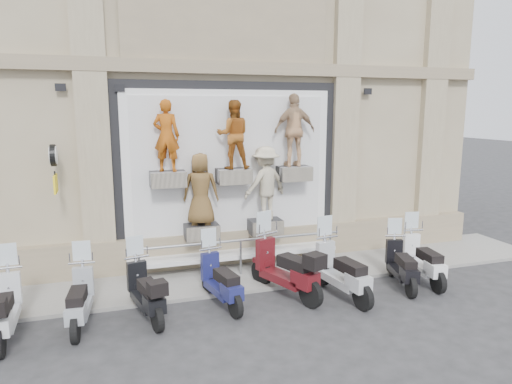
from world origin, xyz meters
The scene contains 14 objects.
ground centered at (0.00, 0.00, 0.00)m, with size 90.00×90.00×0.00m, color #2B2B2D.
sidewalk centered at (0.00, 2.10, 0.04)m, with size 16.00×2.20×0.08m, color gray.
building centered at (0.00, 7.00, 6.00)m, with size 14.00×8.60×12.00m, color tan, non-canonical shape.
shop_vitrine centered at (0.13, 2.74, 2.39)m, with size 5.60×1.02×4.30m.
guard_rail centered at (0.00, 2.00, 0.47)m, with size 5.06×0.10×0.93m, color #9EA0A5, non-canonical shape.
clock_sign_bracket centered at (-3.90, 2.47, 2.80)m, with size 0.10×0.80×1.02m.
scooter_b centered at (-4.63, 0.44, 0.76)m, with size 0.55×1.87×1.52m, color silver, non-canonical shape.
scooter_c centered at (-3.44, 0.54, 0.72)m, with size 0.52×1.77×1.44m, color gray, non-canonical shape.
scooter_d centered at (-2.28, 0.52, 0.73)m, with size 0.52×1.79×1.46m, color black, non-canonical shape.
scooter_e centered at (-0.80, 0.63, 0.73)m, with size 0.52×1.79×1.46m, color #16194E, non-canonical shape.
scooter_f centered at (0.59, 0.70, 0.85)m, with size 0.61×2.10×1.71m, color #4B0D11, non-canonical shape.
scooter_g centered at (1.69, 0.28, 0.80)m, with size 0.58×1.98×1.61m, color #A3A6AA, non-canonical shape.
scooter_h centered at (3.25, 0.40, 0.71)m, with size 0.51×1.76×1.43m, color black, non-canonical shape.
scooter_i centered at (3.87, 0.49, 0.75)m, with size 0.54×1.85×1.50m, color white, non-canonical shape.
Camera 1 is at (-2.75, -7.82, 3.89)m, focal length 32.00 mm.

